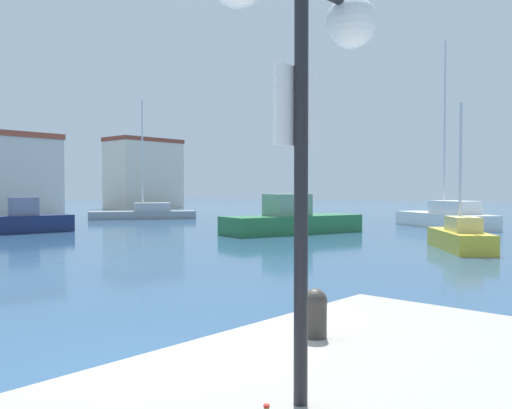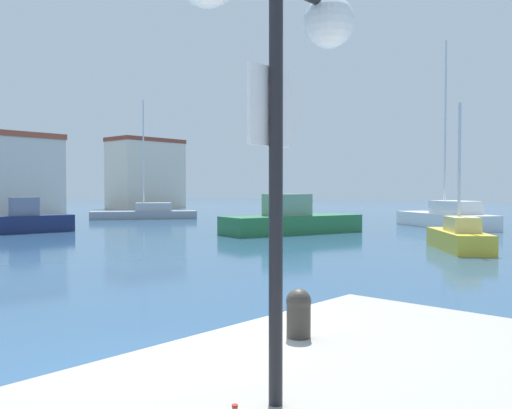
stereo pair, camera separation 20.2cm
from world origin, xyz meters
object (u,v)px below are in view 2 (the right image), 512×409
(sailboat_grey_distant_north, at_px, (146,213))
(lamppost, at_px, (276,22))
(sailboat_yellow_inner_mooring, at_px, (459,237))
(mooring_bollard, at_px, (299,311))
(motorboat_green_mid_harbor, at_px, (291,221))
(motorboat_navy_far_left, at_px, (25,221))
(sailboat_white_behind_lamppost, at_px, (447,217))

(sailboat_grey_distant_north, bearing_deg, lamppost, -125.31)
(sailboat_yellow_inner_mooring, bearing_deg, sailboat_grey_distant_north, 78.88)
(mooring_bollard, relative_size, sailboat_grey_distant_north, 0.05)
(mooring_bollard, height_order, sailboat_grey_distant_north, sailboat_grey_distant_north)
(mooring_bollard, xyz_separation_m, sailboat_yellow_inner_mooring, (17.14, 5.11, -0.66))
(lamppost, xyz_separation_m, motorboat_green_mid_harbor, (20.72, 16.24, -2.93))
(sailboat_grey_distant_north, height_order, motorboat_navy_far_left, sailboat_grey_distant_north)
(sailboat_grey_distant_north, bearing_deg, motorboat_navy_far_left, -153.07)
(motorboat_green_mid_harbor, height_order, sailboat_yellow_inner_mooring, sailboat_yellow_inner_mooring)
(sailboat_yellow_inner_mooring, bearing_deg, lamppost, -162.00)
(sailboat_white_behind_lamppost, height_order, sailboat_grey_distant_north, sailboat_white_behind_lamppost)
(lamppost, height_order, motorboat_navy_far_left, lamppost)
(mooring_bollard, xyz_separation_m, motorboat_navy_far_left, (9.47, 26.46, -0.55))
(sailboat_white_behind_lamppost, bearing_deg, motorboat_green_mid_harbor, 154.48)
(mooring_bollard, relative_size, motorboat_navy_far_left, 0.10)
(sailboat_grey_distant_north, relative_size, sailboat_yellow_inner_mooring, 1.64)
(sailboat_grey_distant_north, bearing_deg, mooring_bollard, -124.34)
(sailboat_grey_distant_north, relative_size, motorboat_green_mid_harbor, 1.15)
(sailboat_white_behind_lamppost, height_order, motorboat_navy_far_left, sailboat_white_behind_lamppost)
(sailboat_yellow_inner_mooring, bearing_deg, motorboat_navy_far_left, 109.76)
(lamppost, xyz_separation_m, mooring_bollard, (1.50, 0.95, -2.43))
(sailboat_grey_distant_north, distance_m, motorboat_navy_far_left, 14.78)
(mooring_bollard, height_order, sailboat_white_behind_lamppost, sailboat_white_behind_lamppost)
(lamppost, bearing_deg, motorboat_green_mid_harbor, 38.08)
(motorboat_navy_far_left, bearing_deg, sailboat_grey_distant_north, 26.93)
(sailboat_grey_distant_north, height_order, motorboat_green_mid_harbor, sailboat_grey_distant_north)
(sailboat_white_behind_lamppost, distance_m, sailboat_grey_distant_north, 23.42)
(motorboat_green_mid_harbor, xyz_separation_m, sailboat_yellow_inner_mooring, (-2.07, -10.18, -0.16))
(motorboat_green_mid_harbor, distance_m, sailboat_yellow_inner_mooring, 10.39)
(lamppost, distance_m, motorboat_navy_far_left, 29.67)
(sailboat_white_behind_lamppost, bearing_deg, sailboat_grey_distant_north, 105.77)
(mooring_bollard, distance_m, sailboat_white_behind_lamppost, 30.90)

